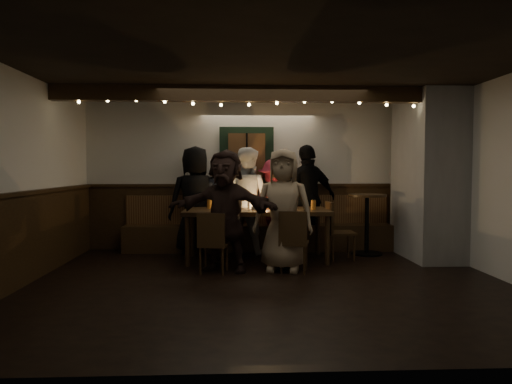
{
  "coord_description": "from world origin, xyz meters",
  "views": [
    {
      "loc": [
        -0.4,
        -5.6,
        1.43
      ],
      "look_at": [
        -0.07,
        1.6,
        1.05
      ],
      "focal_mm": 32.0,
      "sensor_mm": 36.0,
      "label": 1
    }
  ],
  "objects_px": {
    "person_a": "(195,200)",
    "person_c": "(245,200)",
    "chair_near_left": "(212,239)",
    "high_top": "(367,216)",
    "person_e": "(308,198)",
    "person_g": "(283,210)",
    "dining_table": "(256,214)",
    "person_d": "(275,206)",
    "person_f": "(225,210)",
    "chair_near_right": "(293,238)",
    "person_b": "(220,206)",
    "chair_end": "(335,227)"
  },
  "relations": [
    {
      "from": "person_a",
      "to": "person_d",
      "type": "distance_m",
      "value": 1.36
    },
    {
      "from": "person_a",
      "to": "person_c",
      "type": "height_order",
      "value": "person_a"
    },
    {
      "from": "chair_near_right",
      "to": "person_e",
      "type": "distance_m",
      "value": 1.75
    },
    {
      "from": "chair_near_right",
      "to": "high_top",
      "type": "height_order",
      "value": "high_top"
    },
    {
      "from": "person_b",
      "to": "person_e",
      "type": "distance_m",
      "value": 1.52
    },
    {
      "from": "person_a",
      "to": "person_g",
      "type": "relative_size",
      "value": 1.06
    },
    {
      "from": "person_g",
      "to": "person_a",
      "type": "bearing_deg",
      "value": 145.43
    },
    {
      "from": "high_top",
      "to": "person_c",
      "type": "relative_size",
      "value": 0.56
    },
    {
      "from": "dining_table",
      "to": "person_g",
      "type": "bearing_deg",
      "value": -64.82
    },
    {
      "from": "high_top",
      "to": "person_e",
      "type": "xyz_separation_m",
      "value": [
        -0.93,
        0.36,
        0.28
      ]
    },
    {
      "from": "chair_end",
      "to": "high_top",
      "type": "bearing_deg",
      "value": 34.51
    },
    {
      "from": "high_top",
      "to": "person_c",
      "type": "xyz_separation_m",
      "value": [
        -2.01,
        0.23,
        0.26
      ]
    },
    {
      "from": "chair_end",
      "to": "person_d",
      "type": "distance_m",
      "value": 1.18
    },
    {
      "from": "person_a",
      "to": "person_d",
      "type": "height_order",
      "value": "person_a"
    },
    {
      "from": "person_c",
      "to": "person_d",
      "type": "xyz_separation_m",
      "value": [
        0.51,
        0.08,
        -0.1
      ]
    },
    {
      "from": "person_g",
      "to": "person_c",
      "type": "bearing_deg",
      "value": 121.5
    },
    {
      "from": "chair_near_left",
      "to": "person_f",
      "type": "bearing_deg",
      "value": 49.76
    },
    {
      "from": "person_d",
      "to": "person_c",
      "type": "bearing_deg",
      "value": 9.73
    },
    {
      "from": "chair_end",
      "to": "person_f",
      "type": "distance_m",
      "value": 1.86
    },
    {
      "from": "chair_near_left",
      "to": "person_d",
      "type": "height_order",
      "value": "person_d"
    },
    {
      "from": "chair_near_left",
      "to": "person_c",
      "type": "relative_size",
      "value": 0.47
    },
    {
      "from": "person_f",
      "to": "dining_table",
      "type": "bearing_deg",
      "value": 74.5
    },
    {
      "from": "chair_near_right",
      "to": "person_d",
      "type": "height_order",
      "value": "person_d"
    },
    {
      "from": "person_c",
      "to": "person_g",
      "type": "relative_size",
      "value": 1.04
    },
    {
      "from": "person_a",
      "to": "person_e",
      "type": "distance_m",
      "value": 1.92
    },
    {
      "from": "person_a",
      "to": "person_c",
      "type": "distance_m",
      "value": 0.84
    },
    {
      "from": "person_b",
      "to": "person_c",
      "type": "height_order",
      "value": "person_c"
    },
    {
      "from": "person_f",
      "to": "person_a",
      "type": "bearing_deg",
      "value": 129.69
    },
    {
      "from": "person_b",
      "to": "person_e",
      "type": "relative_size",
      "value": 0.85
    },
    {
      "from": "person_c",
      "to": "dining_table",
      "type": "bearing_deg",
      "value": 128.07
    },
    {
      "from": "person_d",
      "to": "person_g",
      "type": "distance_m",
      "value": 1.44
    },
    {
      "from": "person_a",
      "to": "person_f",
      "type": "height_order",
      "value": "person_a"
    },
    {
      "from": "dining_table",
      "to": "chair_near_left",
      "type": "bearing_deg",
      "value": -125.36
    },
    {
      "from": "dining_table",
      "to": "person_f",
      "type": "xyz_separation_m",
      "value": [
        -0.47,
        -0.69,
        0.12
      ]
    },
    {
      "from": "chair_end",
      "to": "high_top",
      "type": "height_order",
      "value": "high_top"
    },
    {
      "from": "person_b",
      "to": "person_e",
      "type": "height_order",
      "value": "person_e"
    },
    {
      "from": "chair_near_right",
      "to": "person_e",
      "type": "xyz_separation_m",
      "value": [
        0.46,
        1.63,
        0.44
      ]
    },
    {
      "from": "dining_table",
      "to": "person_b",
      "type": "xyz_separation_m",
      "value": [
        -0.59,
        0.75,
        0.05
      ]
    },
    {
      "from": "person_e",
      "to": "dining_table",
      "type": "bearing_deg",
      "value": 15.83
    },
    {
      "from": "person_e",
      "to": "person_f",
      "type": "xyz_separation_m",
      "value": [
        -1.39,
        -1.46,
        -0.07
      ]
    },
    {
      "from": "high_top",
      "to": "person_a",
      "type": "bearing_deg",
      "value": 174.75
    },
    {
      "from": "chair_near_right",
      "to": "person_f",
      "type": "height_order",
      "value": "person_f"
    },
    {
      "from": "person_b",
      "to": "person_f",
      "type": "xyz_separation_m",
      "value": [
        0.13,
        -1.44,
        0.07
      ]
    },
    {
      "from": "person_b",
      "to": "person_d",
      "type": "xyz_separation_m",
      "value": [
        0.94,
        -0.02,
        0.01
      ]
    },
    {
      "from": "chair_near_left",
      "to": "high_top",
      "type": "distance_m",
      "value": 2.81
    },
    {
      "from": "person_c",
      "to": "person_e",
      "type": "bearing_deg",
      "value": -149.21
    },
    {
      "from": "person_g",
      "to": "person_d",
      "type": "bearing_deg",
      "value": 100.86
    },
    {
      "from": "chair_near_left",
      "to": "person_e",
      "type": "distance_m",
      "value": 2.32
    },
    {
      "from": "person_d",
      "to": "person_g",
      "type": "bearing_deg",
      "value": 90.11
    },
    {
      "from": "high_top",
      "to": "person_g",
      "type": "distance_m",
      "value": 1.9
    }
  ]
}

